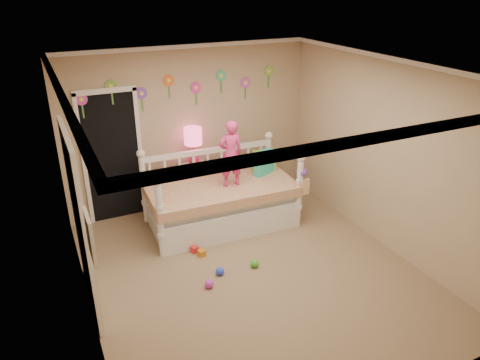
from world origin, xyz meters
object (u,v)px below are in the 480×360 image
daybed (221,188)px  child (231,154)px  table_lamp (193,141)px  nightstand (195,186)px

daybed → child: bearing=-39.0°
table_lamp → nightstand: bearing=0.0°
nightstand → table_lamp: bearing=0.0°
daybed → child: 0.59m
child → daybed: bearing=-37.8°
child → table_lamp: bearing=-67.8°
nightstand → daybed: bearing=-79.6°
child → table_lamp: size_ratio=1.59×
daybed → nightstand: bearing=104.7°
child → nightstand: child is taller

